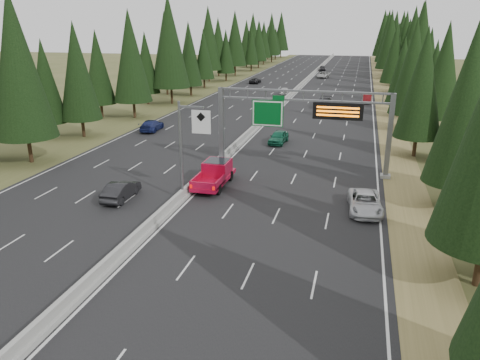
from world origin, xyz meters
name	(u,v)px	position (x,y,z in m)	size (l,w,h in m)	color
road	(288,99)	(0.00, 80.00, 0.04)	(32.00, 260.00, 0.08)	black
shoulder_right	(385,103)	(17.80, 80.00, 0.03)	(3.60, 260.00, 0.06)	olive
shoulder_left	(199,96)	(-17.80, 80.00, 0.03)	(3.60, 260.00, 0.06)	#474E24
median_barrier	(288,97)	(0.00, 80.00, 0.41)	(0.70, 260.00, 0.85)	gray
sign_gantry	(309,119)	(8.92, 34.88, 5.27)	(16.75, 0.98, 7.80)	slate
hov_sign_pole	(187,144)	(0.58, 24.97, 4.72)	(2.80, 0.50, 8.00)	slate
tree_row_right	(415,50)	(22.11, 83.76, 9.16)	(12.23, 245.22, 18.81)	black
tree_row_left	(166,49)	(-22.15, 74.70, 9.16)	(12.31, 244.43, 18.54)	black
silver_minivan	(365,202)	(14.36, 26.07, 0.81)	(2.41, 5.22, 1.45)	silver
red_pickup	(216,172)	(1.50, 29.23, 1.23)	(2.28, 6.38, 2.08)	black
car_ahead_green	(278,137)	(4.28, 45.47, 0.83)	(1.77, 4.40, 1.50)	#155D41
car_ahead_dkred	(367,99)	(14.50, 78.79, 0.80)	(1.52, 4.37, 1.44)	#5B0D10
car_ahead_dkgrey	(324,103)	(7.37, 72.04, 0.90)	(2.30, 5.67, 1.65)	black
car_ahead_white	(323,75)	(3.39, 117.77, 0.86)	(2.60, 5.64, 1.57)	#B2B2B2
car_ahead_far	(322,68)	(1.50, 136.82, 0.86)	(1.85, 4.60, 1.57)	#232325
car_onc_near	(121,190)	(-4.87, 23.81, 0.83)	(1.58, 4.52, 1.49)	black
car_onc_blue	(152,125)	(-13.28, 48.04, 0.81)	(2.05, 5.04, 1.46)	navy
car_onc_white	(285,91)	(-1.50, 85.18, 0.83)	(1.76, 4.39, 1.49)	silver
car_onc_far	(255,81)	(-11.31, 102.01, 0.72)	(2.12, 4.60, 1.28)	black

